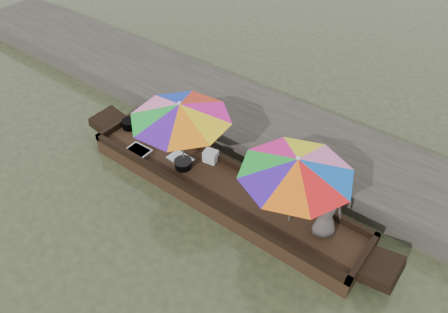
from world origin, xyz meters
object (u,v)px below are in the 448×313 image
Objects in this scene: vendor at (327,212)px; umbrella_bow at (182,135)px; boat_hull at (221,190)px; supply_bag at (211,156)px; cooking_pot at (130,124)px; tray_crayfish at (139,151)px; charcoal_grill at (183,164)px; tray_scallop at (180,159)px; umbrella_stern at (293,191)px.

vendor is 3.15m from umbrella_bow.
supply_bag is (-0.59, 0.41, 0.30)m from boat_hull.
cooking_pot reaches higher than tray_crayfish.
boat_hull is 0.96m from charcoal_grill.
supply_bag reaches higher than charcoal_grill.
supply_bag is at bearing 145.11° from boat_hull.
tray_scallop is 1.46× the size of charcoal_grill.
tray_crayfish is 1.28m from umbrella_bow.
boat_hull is at bearing 0.00° from umbrella_bow.
umbrella_bow is (-0.05, 0.09, 0.69)m from charcoal_grill.
charcoal_grill is 3.13m from vendor.
tray_crayfish is 3.62m from umbrella_stern.
charcoal_grill is 0.18× the size of umbrella_stern.
tray_crayfish is (-1.97, -0.33, 0.22)m from boat_hull.
tray_crayfish is 0.93m from tray_scallop.
charcoal_grill is at bearing -178.01° from umbrella_stern.
umbrella_bow reaches higher than vendor.
umbrella_bow reaches higher than tray_crayfish.
vendor is at bearing 11.59° from umbrella_stern.
supply_bag is (1.38, 0.74, 0.09)m from tray_crayfish.
tray_crayfish is at bearing -170.48° from boat_hull.
tray_crayfish reaches higher than tray_scallop.
tray_scallop is at bearing 22.74° from tray_crayfish.
charcoal_grill is at bearing 13.06° from tray_crayfish.
umbrella_stern reaches higher than supply_bag.
supply_bag reaches higher than boat_hull.
boat_hull is at bearing -1.57° from tray_scallop.
umbrella_stern reaches higher than boat_hull.
cooking_pot is 4.98m from vendor.
vendor reaches higher than tray_scallop.
umbrella_bow is (-0.38, -0.41, 0.65)m from supply_bag.
umbrella_stern reaches higher than vendor.
charcoal_grill reaches higher than boat_hull.
umbrella_stern is at bearing 5.34° from tray_crayfish.
vendor is (4.96, -0.07, 0.46)m from cooking_pot.
tray_crayfish is 1.57m from supply_bag.
charcoal_grill is 0.31× the size of vendor.
tray_crayfish is 1.46× the size of charcoal_grill.
vendor is at bearing 2.27° from umbrella_bow.
tray_scallop is 0.26× the size of umbrella_stern.
umbrella_bow and umbrella_stern have the same top height.
vendor is 0.56× the size of umbrella_stern.
tray_scallop is 0.46× the size of vendor.
cooking_pot is 1.95m from umbrella_bow.
tray_crayfish is at bearing -151.81° from supply_bag.
boat_hull is 1.13m from tray_scallop.
boat_hull is 17.40× the size of charcoal_grill.
umbrella_stern is (2.67, -0.03, 0.74)m from tray_scallop.
tray_crayfish is at bearing -174.66° from umbrella_stern.
boat_hull is at bearing -34.89° from supply_bag.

